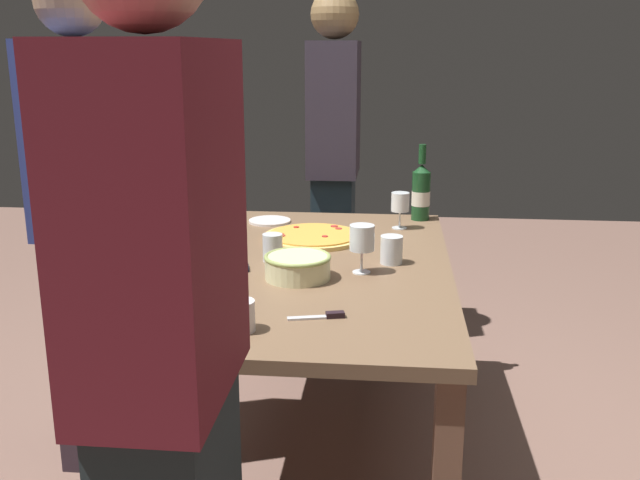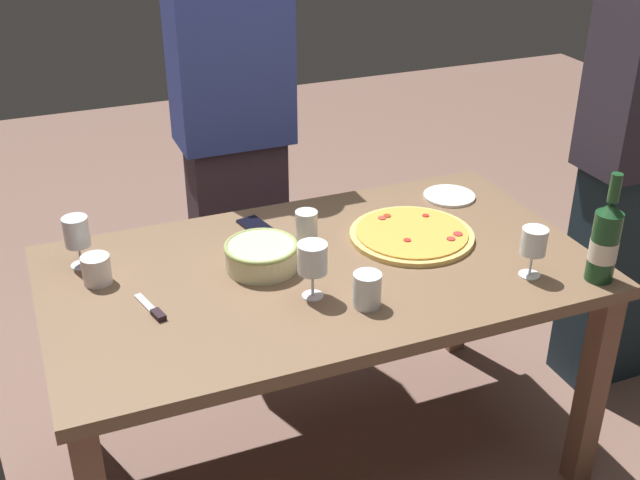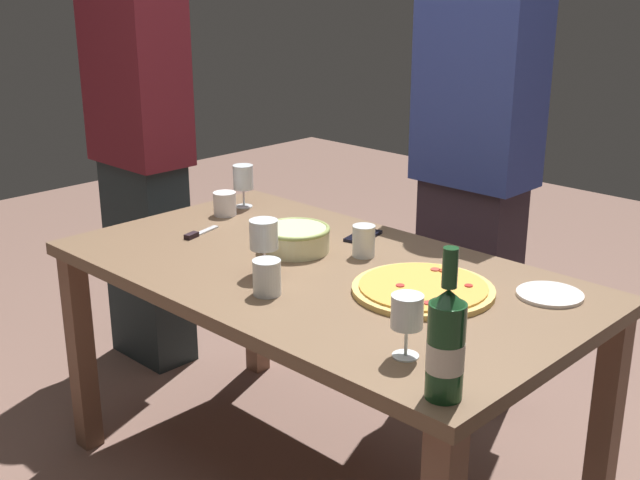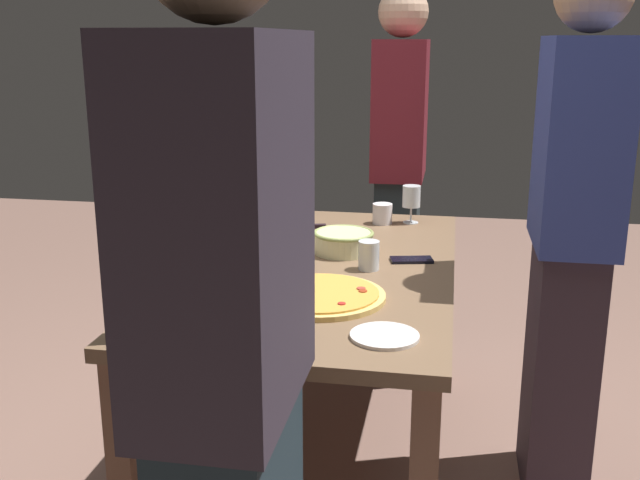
% 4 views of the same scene
% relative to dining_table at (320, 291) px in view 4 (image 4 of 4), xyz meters
% --- Properties ---
extents(ground_plane, '(8.00, 8.00, 0.00)m').
position_rel_dining_table_xyz_m(ground_plane, '(0.00, 0.00, -0.66)').
color(ground_plane, '#7B5B4E').
extents(dining_table, '(1.60, 0.90, 0.75)m').
position_rel_dining_table_xyz_m(dining_table, '(0.00, 0.00, 0.00)').
color(dining_table, brown).
rests_on(dining_table, ground).
extents(pizza, '(0.39, 0.39, 0.02)m').
position_rel_dining_table_xyz_m(pizza, '(0.34, 0.06, 0.10)').
color(pizza, '#E4BB63').
rests_on(pizza, dining_table).
extents(serving_bowl, '(0.22, 0.22, 0.08)m').
position_rel_dining_table_xyz_m(serving_bowl, '(-0.16, 0.06, 0.14)').
color(serving_bowl, beige).
rests_on(serving_bowl, dining_table).
extents(wine_bottle, '(0.08, 0.08, 0.33)m').
position_rel_dining_table_xyz_m(wine_bottle, '(0.71, -0.37, 0.22)').
color(wine_bottle, '#184320').
rests_on(wine_bottle, dining_table).
extents(wine_glass_near_pizza, '(0.08, 0.08, 0.16)m').
position_rel_dining_table_xyz_m(wine_glass_near_pizza, '(-0.08, -0.15, 0.21)').
color(wine_glass_near_pizza, white).
rests_on(wine_glass_near_pizza, dining_table).
extents(wine_glass_by_bottle, '(0.07, 0.07, 0.15)m').
position_rel_dining_table_xyz_m(wine_glass_by_bottle, '(0.54, -0.28, 0.20)').
color(wine_glass_by_bottle, white).
rests_on(wine_glass_by_bottle, dining_table).
extents(wine_glass_far_left, '(0.07, 0.07, 0.16)m').
position_rel_dining_table_xyz_m(wine_glass_far_left, '(-0.65, 0.27, 0.20)').
color(wine_glass_far_left, white).
rests_on(wine_glass_far_left, dining_table).
extents(cup_amber, '(0.07, 0.07, 0.10)m').
position_rel_dining_table_xyz_m(cup_amber, '(0.02, 0.17, 0.14)').
color(cup_amber, white).
rests_on(cup_amber, dining_table).
extents(cup_ceramic, '(0.08, 0.08, 0.10)m').
position_rel_dining_table_xyz_m(cup_ceramic, '(0.04, -0.24, 0.14)').
color(cup_ceramic, white).
rests_on(cup_ceramic, dining_table).
extents(cup_spare, '(0.08, 0.08, 0.08)m').
position_rel_dining_table_xyz_m(cup_spare, '(-0.62, 0.15, 0.13)').
color(cup_spare, white).
rests_on(cup_spare, dining_table).
extents(side_plate, '(0.18, 0.18, 0.01)m').
position_rel_dining_table_xyz_m(side_plate, '(0.60, 0.28, 0.10)').
color(side_plate, white).
rests_on(side_plate, dining_table).
extents(cell_phone, '(0.10, 0.16, 0.01)m').
position_rel_dining_table_xyz_m(cell_phone, '(-0.10, 0.30, 0.10)').
color(cell_phone, black).
rests_on(cell_phone, dining_table).
extents(pizza_knife, '(0.06, 0.16, 0.02)m').
position_rel_dining_table_xyz_m(pizza_knife, '(-0.51, -0.06, 0.10)').
color(pizza_knife, silver).
rests_on(pizza_knife, dining_table).
extents(person_host, '(0.41, 0.24, 1.74)m').
position_rel_dining_table_xyz_m(person_host, '(-0.02, 0.81, 0.23)').
color(person_host, '#342832').
rests_on(person_host, ground).
extents(person_guest_left, '(0.41, 0.24, 1.73)m').
position_rel_dining_table_xyz_m(person_guest_left, '(-1.17, 0.17, 0.23)').
color(person_guest_left, '#242E32').
rests_on(person_guest_left, ground).
extents(person_guest_right, '(0.41, 0.24, 1.74)m').
position_rel_dining_table_xyz_m(person_guest_right, '(1.21, 0.05, 0.23)').
color(person_guest_right, '#1C2C35').
rests_on(person_guest_right, ground).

